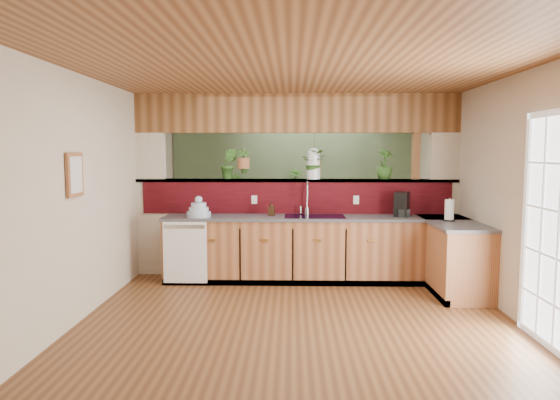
{
  "coord_description": "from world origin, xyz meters",
  "views": [
    {
      "loc": [
        -0.07,
        -5.81,
        1.79
      ],
      "look_at": [
        -0.22,
        0.7,
        1.15
      ],
      "focal_mm": 32.0,
      "sensor_mm": 36.0,
      "label": 1
    }
  ],
  "objects_px": {
    "shelving_console": "(267,222)",
    "paper_towel": "(449,211)",
    "coffee_maker": "(402,205)",
    "soap_dispenser": "(271,209)",
    "dish_stack": "(199,210)",
    "glass_jar": "(313,164)",
    "faucet": "(307,197)"
  },
  "relations": [
    {
      "from": "coffee_maker",
      "to": "shelving_console",
      "type": "xyz_separation_m",
      "value": [
        -1.96,
        2.24,
        -0.55
      ]
    },
    {
      "from": "shelving_console",
      "to": "faucet",
      "type": "bearing_deg",
      "value": -77.36
    },
    {
      "from": "glass_jar",
      "to": "shelving_console",
      "type": "distance_m",
      "value": 2.33
    },
    {
      "from": "dish_stack",
      "to": "soap_dispenser",
      "type": "distance_m",
      "value": 0.99
    },
    {
      "from": "faucet",
      "to": "soap_dispenser",
      "type": "distance_m",
      "value": 0.53
    },
    {
      "from": "paper_towel",
      "to": "glass_jar",
      "type": "relative_size",
      "value": 0.67
    },
    {
      "from": "faucet",
      "to": "dish_stack",
      "type": "relative_size",
      "value": 1.45
    },
    {
      "from": "dish_stack",
      "to": "glass_jar",
      "type": "distance_m",
      "value": 1.76
    },
    {
      "from": "dish_stack",
      "to": "coffee_maker",
      "type": "xyz_separation_m",
      "value": [
        2.77,
        0.14,
        0.06
      ]
    },
    {
      "from": "soap_dispenser",
      "to": "glass_jar",
      "type": "bearing_deg",
      "value": 29.85
    },
    {
      "from": "faucet",
      "to": "dish_stack",
      "type": "xyz_separation_m",
      "value": [
        -1.47,
        -0.26,
        -0.17
      ]
    },
    {
      "from": "dish_stack",
      "to": "shelving_console",
      "type": "relative_size",
      "value": 0.21
    },
    {
      "from": "coffee_maker",
      "to": "shelving_console",
      "type": "relative_size",
      "value": 0.22
    },
    {
      "from": "faucet",
      "to": "paper_towel",
      "type": "height_order",
      "value": "faucet"
    },
    {
      "from": "faucet",
      "to": "shelving_console",
      "type": "bearing_deg",
      "value": 107.25
    },
    {
      "from": "glass_jar",
      "to": "shelving_console",
      "type": "height_order",
      "value": "glass_jar"
    },
    {
      "from": "soap_dispenser",
      "to": "dish_stack",
      "type": "bearing_deg",
      "value": -171.84
    },
    {
      "from": "coffee_maker",
      "to": "soap_dispenser",
      "type": "bearing_deg",
      "value": -158.36
    },
    {
      "from": "dish_stack",
      "to": "coffee_maker",
      "type": "relative_size",
      "value": 0.99
    },
    {
      "from": "shelving_console",
      "to": "paper_towel",
      "type": "bearing_deg",
      "value": -52.29
    },
    {
      "from": "faucet",
      "to": "paper_towel",
      "type": "xyz_separation_m",
      "value": [
        1.8,
        -0.58,
        -0.12
      ]
    },
    {
      "from": "shelving_console",
      "to": "glass_jar",
      "type": "bearing_deg",
      "value": -72.86
    },
    {
      "from": "dish_stack",
      "to": "soap_dispenser",
      "type": "relative_size",
      "value": 1.69
    },
    {
      "from": "paper_towel",
      "to": "glass_jar",
      "type": "xyz_separation_m",
      "value": [
        -1.7,
        0.8,
        0.58
      ]
    },
    {
      "from": "paper_towel",
      "to": "dish_stack",
      "type": "bearing_deg",
      "value": 174.4
    },
    {
      "from": "faucet",
      "to": "glass_jar",
      "type": "bearing_deg",
      "value": 65.64
    },
    {
      "from": "soap_dispenser",
      "to": "paper_towel",
      "type": "relative_size",
      "value": 0.66
    },
    {
      "from": "glass_jar",
      "to": "faucet",
      "type": "bearing_deg",
      "value": -114.36
    },
    {
      "from": "dish_stack",
      "to": "glass_jar",
      "type": "xyz_separation_m",
      "value": [
        1.57,
        0.48,
        0.62
      ]
    },
    {
      "from": "paper_towel",
      "to": "glass_jar",
      "type": "distance_m",
      "value": 1.97
    },
    {
      "from": "paper_towel",
      "to": "shelving_console",
      "type": "relative_size",
      "value": 0.19
    },
    {
      "from": "glass_jar",
      "to": "shelving_console",
      "type": "bearing_deg",
      "value": 111.75
    }
  ]
}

